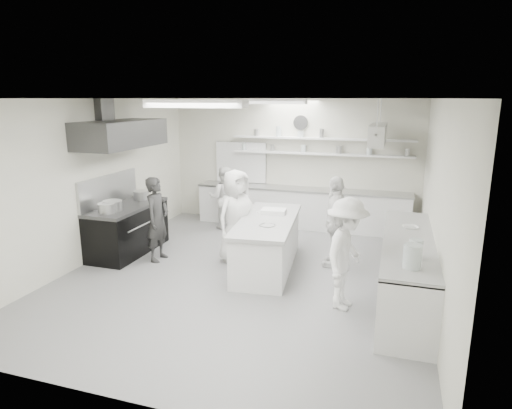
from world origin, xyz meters
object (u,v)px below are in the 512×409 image
(stove, at_px, (128,230))
(back_counter, at_px, (301,208))
(cook_stove, at_px, (157,219))
(prep_island, at_px, (267,245))
(right_counter, at_px, (407,271))
(cook_back, at_px, (224,198))

(stove, xyz_separation_m, back_counter, (2.90, 2.80, 0.01))
(cook_stove, bearing_deg, prep_island, -82.03)
(right_counter, relative_size, prep_island, 1.41)
(back_counter, bearing_deg, stove, -136.01)
(back_counter, height_order, prep_island, back_counter)
(prep_island, xyz_separation_m, cook_back, (-1.67, 2.08, 0.31))
(stove, height_order, cook_stove, cook_stove)
(right_counter, relative_size, cook_stove, 2.07)
(right_counter, xyz_separation_m, cook_stove, (-4.45, 0.40, 0.33))
(back_counter, relative_size, cook_stove, 3.13)
(right_counter, xyz_separation_m, prep_island, (-2.38, 0.66, -0.04))
(back_counter, bearing_deg, cook_back, -158.75)
(prep_island, bearing_deg, back_counter, 83.29)
(back_counter, distance_m, cook_back, 1.84)
(stove, distance_m, cook_stove, 0.89)
(back_counter, distance_m, prep_island, 2.74)
(back_counter, xyz_separation_m, cook_back, (-1.70, -0.66, 0.28))
(cook_back, bearing_deg, right_counter, 129.87)
(stove, distance_m, prep_island, 2.87)
(stove, bearing_deg, right_counter, -6.52)
(stove, xyz_separation_m, prep_island, (2.87, 0.06, -0.02))
(back_counter, bearing_deg, cook_stove, -125.02)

